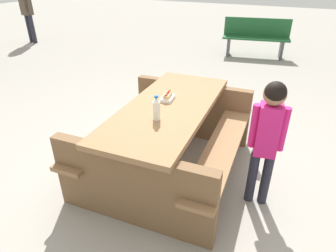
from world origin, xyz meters
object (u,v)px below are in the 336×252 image
object	(u,v)px
picnic_table	(168,133)
hotdog_tray	(168,97)
child_in_coat	(268,131)
park_bench_near	(256,37)
soda_bottle	(157,109)
bystander_adult	(25,3)

from	to	relation	value
picnic_table	hotdog_tray	xyz separation A→B (m)	(0.12, 0.06, 0.34)
child_in_coat	park_bench_near	distance (m)	5.08
soda_bottle	bystander_adult	bearing A→B (deg)	56.29
park_bench_near	hotdog_tray	bearing A→B (deg)	179.63
hotdog_tray	bystander_adult	world-z (taller)	bystander_adult
picnic_table	soda_bottle	bearing A→B (deg)	-173.61
child_in_coat	park_bench_near	xyz separation A→B (m)	(4.98, 0.97, -0.30)
child_in_coat	soda_bottle	bearing A→B (deg)	103.16
soda_bottle	bystander_adult	size ratio (longest dim) A/B	0.14
soda_bottle	bystander_adult	distance (m)	7.14
picnic_table	park_bench_near	xyz separation A→B (m)	(4.89, 0.03, 0.00)
hotdog_tray	bystander_adult	xyz separation A→B (m)	(3.54, 5.84, 0.25)
picnic_table	child_in_coat	bearing A→B (deg)	-95.51
hotdog_tray	child_in_coat	size ratio (longest dim) A/B	0.17
park_bench_near	soda_bottle	bearing A→B (deg)	-179.30
picnic_table	child_in_coat	distance (m)	0.99
picnic_table	child_in_coat	world-z (taller)	child_in_coat
soda_bottle	child_in_coat	size ratio (longest dim) A/B	0.19
soda_bottle	park_bench_near	xyz separation A→B (m)	(5.19, 0.06, -0.40)
picnic_table	bystander_adult	size ratio (longest dim) A/B	1.16
child_in_coat	picnic_table	bearing A→B (deg)	84.49
soda_bottle	hotdog_tray	size ratio (longest dim) A/B	1.15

